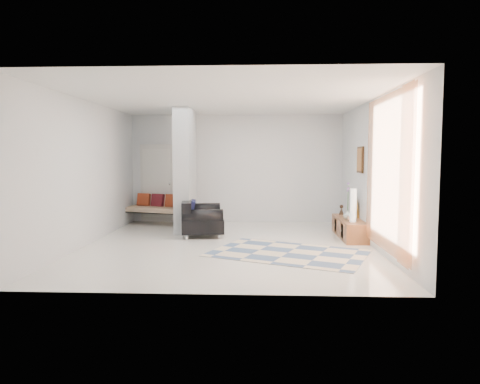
{
  "coord_description": "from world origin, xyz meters",
  "views": [
    {
      "loc": [
        0.59,
        -8.19,
        1.71
      ],
      "look_at": [
        0.2,
        0.6,
        0.99
      ],
      "focal_mm": 32.0,
      "sensor_mm": 36.0,
      "label": 1
    }
  ],
  "objects": [
    {
      "name": "floor",
      "position": [
        0.0,
        0.0,
        0.0
      ],
      "size": [
        6.0,
        6.0,
        0.0
      ],
      "primitive_type": "plane",
      "color": "white",
      "rests_on": "ground"
    },
    {
      "name": "wall_art",
      "position": [
        2.72,
        0.9,
        1.65
      ],
      "size": [
        0.04,
        0.45,
        0.55
      ],
      "primitive_type": "cube",
      "color": "#331F0E",
      "rests_on": "wall_right"
    },
    {
      "name": "vase",
      "position": [
        2.47,
        0.85,
        0.49
      ],
      "size": [
        0.21,
        0.21,
        0.19
      ],
      "primitive_type": "imported",
      "rotation": [
        0.0,
        0.0,
        -0.16
      ],
      "color": "silver",
      "rests_on": "media_console"
    },
    {
      "name": "curtain",
      "position": [
        2.67,
        -1.15,
        1.45
      ],
      "size": [
        0.0,
        2.55,
        2.55
      ],
      "primitive_type": "plane",
      "rotation": [
        1.57,
        0.0,
        1.57
      ],
      "color": "#FF8B43",
      "rests_on": "wall_right"
    },
    {
      "name": "cylinder_lamp",
      "position": [
        2.5,
        0.47,
        0.74
      ],
      "size": [
        0.12,
        0.12,
        0.67
      ],
      "primitive_type": "cylinder",
      "color": "white",
      "rests_on": "media_console"
    },
    {
      "name": "wall_right",
      "position": [
        2.75,
        0.0,
        1.4
      ],
      "size": [
        0.0,
        6.0,
        6.0
      ],
      "primitive_type": "plane",
      "rotation": [
        1.57,
        0.0,
        -1.57
      ],
      "color": "silver",
      "rests_on": "ground"
    },
    {
      "name": "area_rug",
      "position": [
        1.11,
        -0.68,
        0.01
      ],
      "size": [
        3.11,
        2.65,
        0.01
      ],
      "primitive_type": "cube",
      "rotation": [
        0.0,
        0.0,
        -0.4
      ],
      "color": "beige",
      "rests_on": "floor"
    },
    {
      "name": "bronze_figurine",
      "position": [
        2.47,
        1.54,
        0.51
      ],
      "size": [
        0.11,
        0.11,
        0.22
      ],
      "primitive_type": null,
      "rotation": [
        0.0,
        0.0,
        -0.02
      ],
      "color": "#332116",
      "rests_on": "media_console"
    },
    {
      "name": "hallway_door",
      "position": [
        -2.1,
        2.96,
        1.02
      ],
      "size": [
        0.85,
        0.06,
        2.04
      ],
      "primitive_type": "cube",
      "color": "beige",
      "rests_on": "floor"
    },
    {
      "name": "wall_front",
      "position": [
        0.0,
        -3.0,
        1.4
      ],
      "size": [
        6.0,
        0.0,
        6.0
      ],
      "primitive_type": "plane",
      "rotation": [
        -1.57,
        0.0,
        0.0
      ],
      "color": "silver",
      "rests_on": "ground"
    },
    {
      "name": "partition_column",
      "position": [
        -1.1,
        1.6,
        1.4
      ],
      "size": [
        0.35,
        1.2,
        2.8
      ],
      "primitive_type": "cube",
      "color": "#9A9EA1",
      "rests_on": "floor"
    },
    {
      "name": "media_console",
      "position": [
        2.52,
        0.9,
        0.21
      ],
      "size": [
        0.45,
        1.68,
        0.8
      ],
      "color": "brown",
      "rests_on": "floor"
    },
    {
      "name": "wall_left",
      "position": [
        -2.75,
        0.0,
        1.4
      ],
      "size": [
        0.0,
        6.0,
        6.0
      ],
      "primitive_type": "plane",
      "rotation": [
        1.57,
        0.0,
        1.57
      ],
      "color": "silver",
      "rests_on": "ground"
    },
    {
      "name": "loveseat",
      "position": [
        -0.72,
        1.19,
        0.36
      ],
      "size": [
        1.08,
        1.61,
        0.76
      ],
      "rotation": [
        0.0,
        0.0,
        0.14
      ],
      "color": "silver",
      "rests_on": "floor"
    },
    {
      "name": "daybed",
      "position": [
        -1.92,
        2.48,
        0.42
      ],
      "size": [
        1.92,
        1.22,
        0.77
      ],
      "rotation": [
        0.0,
        0.0,
        -0.28
      ],
      "color": "black",
      "rests_on": "floor"
    },
    {
      "name": "wall_back",
      "position": [
        0.0,
        3.0,
        1.4
      ],
      "size": [
        6.0,
        0.0,
        6.0
      ],
      "primitive_type": "plane",
      "rotation": [
        1.57,
        0.0,
        0.0
      ],
      "color": "silver",
      "rests_on": "ground"
    },
    {
      "name": "ceiling",
      "position": [
        0.0,
        0.0,
        2.8
      ],
      "size": [
        6.0,
        6.0,
        0.0
      ],
      "primitive_type": "plane",
      "rotation": [
        3.14,
        0.0,
        0.0
      ],
      "color": "white",
      "rests_on": "wall_back"
    }
  ]
}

